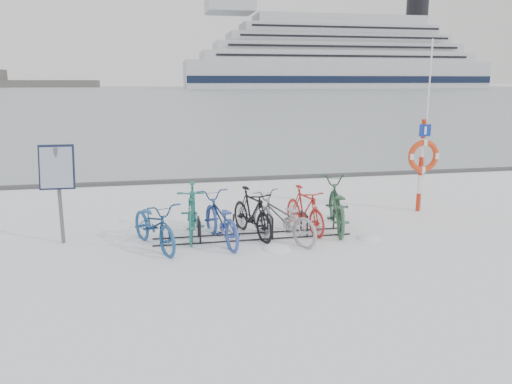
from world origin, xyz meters
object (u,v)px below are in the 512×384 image
bike_rack (253,229)px  cruise_ferry (336,61)px  info_board (57,173)px  lifebuoy_station (423,156)px

bike_rack → cruise_ferry: (73.01, 195.84, 11.26)m
info_board → lifebuoy_station: 8.11m
cruise_ferry → bike_rack: bearing=-110.4°
lifebuoy_station → cruise_ferry: 206.62m
lifebuoy_station → bike_rack: bearing=-164.3°
bike_rack → info_board: (-3.71, 0.35, 1.21)m
bike_rack → lifebuoy_station: lifebuoy_station is taller
bike_rack → cruise_ferry: size_ratio=0.03×
info_board → cruise_ferry: size_ratio=0.02×
info_board → bike_rack: bearing=-4.4°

